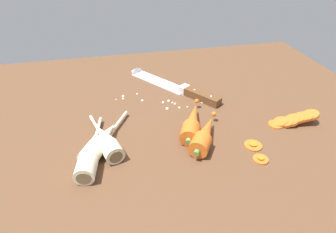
{
  "coord_description": "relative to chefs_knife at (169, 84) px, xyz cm",
  "views": [
    {
      "loc": [
        -12.51,
        -58.53,
        40.39
      ],
      "look_at": [
        0.0,
        -2.0,
        1.5
      ],
      "focal_mm": 30.35,
      "sensor_mm": 36.0,
      "label": 1
    }
  ],
  "objects": [
    {
      "name": "parsnip_mid_left",
      "position": [
        -22.89,
        -28.75,
        1.33
      ],
      "size": [
        6.07,
        21.09,
        4.0
      ],
      "color": "beige",
      "rests_on": "ground_plane"
    },
    {
      "name": "chefs_knife",
      "position": [
        0.0,
        0.0,
        0.0
      ],
      "size": [
        23.25,
        29.98,
        4.18
      ],
      "color": "silver",
      "rests_on": "ground_plane"
    },
    {
      "name": "parsnip_front",
      "position": [
        -19.5,
        -25.19,
        1.33
      ],
      "size": [
        7.45,
        18.14,
        4.0
      ],
      "color": "beige",
      "rests_on": "ground_plane"
    },
    {
      "name": "mince_crumbs",
      "position": [
        -2.77,
        -7.72,
        -0.28
      ],
      "size": [
        23.73,
        10.54,
        0.85
      ],
      "color": "silver",
      "rests_on": "ground_plane"
    },
    {
      "name": "parsnip_mid_right",
      "position": [
        -20.61,
        -25.15,
        1.33
      ],
      "size": [
        11.69,
        18.65,
        4.0
      ],
      "color": "beige",
      "rests_on": "ground_plane"
    },
    {
      "name": "carrot_slice_stray_near",
      "position": [
        11.45,
        -35.96,
        -0.29
      ],
      "size": [
        3.21,
        3.21,
        0.7
      ],
      "color": "#D6601E",
      "rests_on": "ground_plane"
    },
    {
      "name": "whole_carrot_second",
      "position": [
        1.83,
        -27.83,
        1.45
      ],
      "size": [
        10.46,
        14.17,
        4.2
      ],
      "color": "#D6601E",
      "rests_on": "ground_plane"
    },
    {
      "name": "carrot_slice_stray_mid",
      "position": [
        11.95,
        -31.52,
        -0.29
      ],
      "size": [
        3.9,
        3.9,
        0.7
      ],
      "color": "#D6601E",
      "rests_on": "ground_plane"
    },
    {
      "name": "carrot_slice_stack",
      "position": [
        25.28,
        -25.76,
        0.66
      ],
      "size": [
        12.18,
        4.48,
        3.71
      ],
      "color": "#D6601E",
      "rests_on": "ground_plane"
    },
    {
      "name": "ground_plane",
      "position": [
        -4.33,
        -16.16,
        -2.65
      ],
      "size": [
        120.0,
        90.0,
        4.0
      ],
      "primitive_type": "cube",
      "color": "brown"
    },
    {
      "name": "whole_carrot",
      "position": [
        0.53,
        -22.65,
        1.45
      ],
      "size": [
        9.46,
        17.01,
        4.2
      ],
      "color": "#D6601E",
      "rests_on": "ground_plane"
    }
  ]
}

